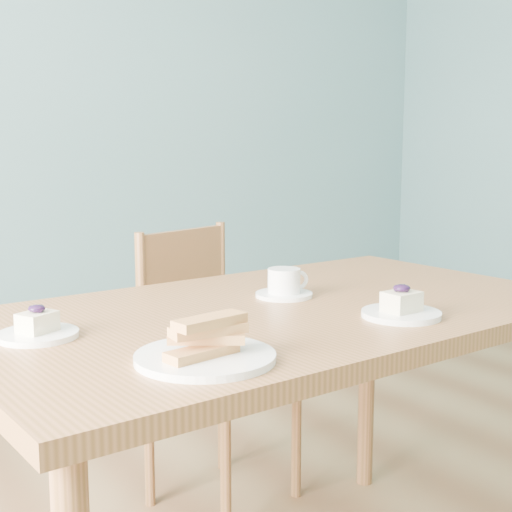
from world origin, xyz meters
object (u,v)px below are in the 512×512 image
Objects in this scene: dining_chair at (214,364)px; cheesecake_plate_near at (401,309)px; cheesecake_plate_far at (38,329)px; coffee_cup at (285,285)px; biscotti_plate at (205,348)px; dining_table at (279,339)px.

cheesecake_plate_near is at bearing -106.88° from dining_chair.
cheesecake_plate_far is 0.59m from coffee_cup.
biscotti_plate is (-0.41, -0.33, -0.01)m from coffee_cup.
dining_chair is at bearing 89.39° from cheesecake_plate_near.
dining_table is 0.15m from coffee_cup.
dining_chair reaches higher than biscotti_plate.
cheesecake_plate_far is (-0.68, -0.51, 0.32)m from dining_chair.
cheesecake_plate_near is 1.23× the size of coffee_cup.
cheesecake_plate_near reaches higher than cheesecake_plate_far.
cheesecake_plate_near is 1.11× the size of cheesecake_plate_far.
dining_table is at bearing 36.76° from biscotti_plate.
coffee_cup reaches higher than cheesecake_plate_far.
biscotti_plate is at bearing -137.91° from dining_chair.
cheesecake_plate_near reaches higher than coffee_cup.
cheesecake_plate_near is at bearing -56.58° from coffee_cup.
biscotti_plate is at bearing -145.81° from dining_table.
cheesecake_plate_near is 0.73m from cheesecake_plate_far.
dining_chair is 0.91m from cheesecake_plate_far.
cheesecake_plate_near is 0.49m from biscotti_plate.
dining_table is 8.54× the size of cheesecake_plate_near.
dining_table is at bearing -114.61° from coffee_cup.
coffee_cup is at bearing 2.85° from cheesecake_plate_far.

